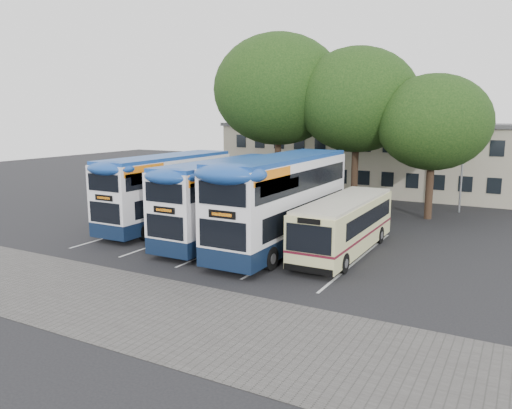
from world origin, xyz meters
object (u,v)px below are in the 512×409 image
object	(u,v)px
lamp_post	(464,142)
tree_mid	(357,100)
bus_dd_left	(168,187)
bus_dd_mid	(226,196)
bus_dd_right	(283,198)
tree_left	(278,90)
bus_single	(345,222)
tree_right	(433,122)

from	to	relation	value
lamp_post	tree_mid	bearing A→B (deg)	-159.98
bus_dd_left	bus_dd_mid	xyz separation A→B (m)	(5.01, -1.17, -0.01)
bus_dd_left	bus_dd_right	xyz separation A→B (m)	(8.56, -1.25, 0.21)
bus_dd_left	tree_mid	bearing A→B (deg)	52.33
lamp_post	bus_dd_mid	xyz separation A→B (m)	(-10.57, -14.77, -2.63)
bus_dd_right	tree_left	bearing A→B (deg)	117.32
lamp_post	bus_dd_left	world-z (taller)	lamp_post
bus_dd_left	bus_dd_right	world-z (taller)	bus_dd_right
bus_dd_left	bus_dd_right	size ratio (longest dim) A/B	0.92
bus_single	bus_dd_left	bearing A→B (deg)	176.73
lamp_post	bus_dd_mid	bearing A→B (deg)	-125.57
tree_left	bus_dd_right	xyz separation A→B (m)	(6.17, -11.95, -6.18)
bus_dd_left	bus_single	size ratio (longest dim) A/B	1.14
tree_mid	tree_left	bearing A→B (deg)	-176.91
tree_mid	bus_dd_left	bearing A→B (deg)	-127.67
bus_dd_right	bus_dd_mid	bearing A→B (deg)	178.77
lamp_post	bus_dd_mid	world-z (taller)	lamp_post
tree_left	tree_mid	world-z (taller)	tree_left
lamp_post	bus_single	bearing A→B (deg)	-104.76
tree_right	bus_dd_mid	world-z (taller)	tree_right
bus_single	lamp_post	bearing A→B (deg)	75.24
tree_left	tree_right	xyz separation A→B (m)	(11.61, -0.48, -2.40)
bus_dd_mid	bus_single	bearing A→B (deg)	4.16
lamp_post	bus_single	distance (m)	15.18
tree_left	bus_dd_left	distance (m)	12.69
tree_mid	bus_dd_right	xyz separation A→B (m)	(0.04, -12.28, -5.31)
bus_dd_right	bus_single	xyz separation A→B (m)	(3.25, 0.57, -1.08)
tree_right	bus_dd_right	world-z (taller)	tree_right
bus_dd_mid	bus_single	xyz separation A→B (m)	(6.80, 0.50, -0.86)
lamp_post	tree_left	xyz separation A→B (m)	(-13.19, -2.90, 3.76)
tree_right	bus_dd_mid	xyz separation A→B (m)	(-8.98, -11.39, -3.99)
bus_single	tree_right	bearing A→B (deg)	78.70
tree_left	bus_single	xyz separation A→B (m)	(9.43, -11.38, -7.26)
lamp_post	bus_dd_mid	distance (m)	18.35
tree_left	tree_right	world-z (taller)	tree_left
lamp_post	tree_mid	size ratio (longest dim) A/B	0.77
tree_right	bus_dd_left	bearing A→B (deg)	-143.84
tree_mid	bus_single	bearing A→B (deg)	-74.31
tree_left	bus_single	distance (m)	16.46
tree_left	tree_right	bearing A→B (deg)	-2.38
bus_dd_right	tree_right	bearing A→B (deg)	64.66
tree_right	bus_dd_right	bearing A→B (deg)	-115.34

